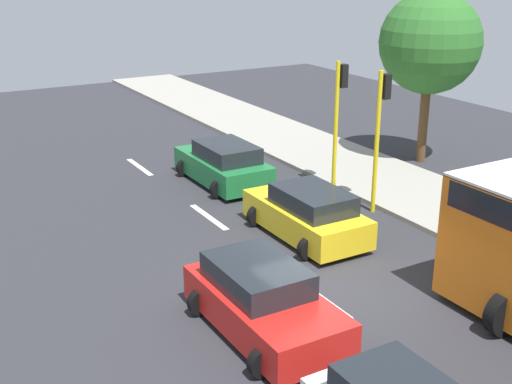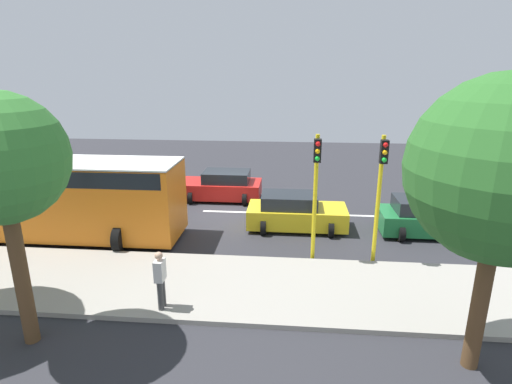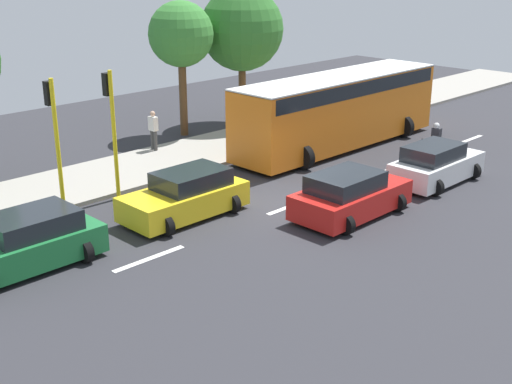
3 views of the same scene
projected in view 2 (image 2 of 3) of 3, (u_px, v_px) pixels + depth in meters
name	position (u px, v px, depth m)	size (l,w,h in m)	color
ground_plane	(228.00, 213.00, 19.44)	(40.00, 60.00, 0.10)	#2D2D33
sidewalk	(193.00, 284.00, 12.73)	(4.00, 60.00, 0.15)	#9E998E
lane_stripe_north	(107.00, 208.00, 19.94)	(0.20, 2.40, 0.01)	white
lane_stripe_mid	(228.00, 212.00, 19.42)	(0.20, 2.40, 0.01)	white
lane_stripe_south	(355.00, 216.00, 18.91)	(0.20, 2.40, 0.01)	white
lane_stripe_far_south	(490.00, 220.00, 18.39)	(0.20, 2.40, 0.01)	white
car_white	(131.00, 183.00, 21.72)	(2.15, 4.04, 1.52)	white
car_green	(429.00, 218.00, 16.63)	(2.34, 4.18, 1.52)	#1E7238
car_yellow_cab	(295.00, 212.00, 17.24)	(2.28, 4.16, 1.52)	yellow
car_red	(222.00, 186.00, 21.12)	(2.36, 4.18, 1.52)	red
city_bus	(42.00, 193.00, 16.08)	(3.20, 11.00, 3.16)	orange
motorcycle	(66.00, 192.00, 20.34)	(0.60, 1.30, 1.53)	black
pedestrian_near_signal	(160.00, 278.00, 11.10)	(0.40, 0.24, 1.69)	#3F3F3F
traffic_light_corner	(380.00, 183.00, 13.45)	(0.49, 0.24, 4.50)	yellow
traffic_light_midblock	(316.00, 181.00, 13.63)	(0.49, 0.24, 4.50)	yellow
street_tree_south	(504.00, 171.00, 8.02)	(3.83, 3.83, 6.54)	brown
street_tree_north	(0.00, 160.00, 8.88)	(2.96, 2.96, 6.15)	brown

